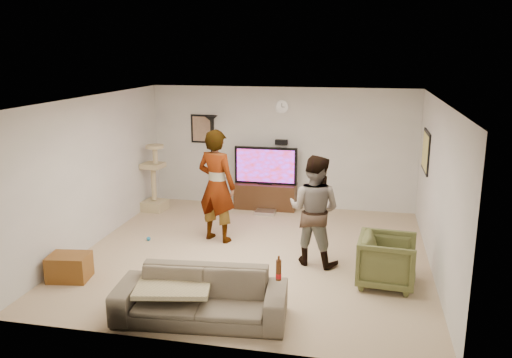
% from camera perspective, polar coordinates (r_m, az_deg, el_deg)
% --- Properties ---
extents(floor, '(5.50, 5.50, 0.02)m').
position_cam_1_polar(floor, '(8.55, -0.21, -8.23)').
color(floor, tan).
rests_on(floor, ground).
extents(ceiling, '(5.50, 5.50, 0.02)m').
position_cam_1_polar(ceiling, '(7.95, -0.22, 8.83)').
color(ceiling, white).
rests_on(ceiling, wall_back).
extents(wall_back, '(5.50, 0.04, 2.50)m').
position_cam_1_polar(wall_back, '(10.81, 2.83, 3.43)').
color(wall_back, silver).
rests_on(wall_back, floor).
extents(wall_front, '(5.50, 0.04, 2.50)m').
position_cam_1_polar(wall_front, '(5.62, -6.11, -6.64)').
color(wall_front, silver).
rests_on(wall_front, floor).
extents(wall_left, '(0.04, 5.50, 2.50)m').
position_cam_1_polar(wall_left, '(9.13, -17.36, 0.84)').
color(wall_left, silver).
rests_on(wall_left, floor).
extents(wall_right, '(0.04, 5.50, 2.50)m').
position_cam_1_polar(wall_right, '(8.07, 19.26, -0.98)').
color(wall_right, silver).
rests_on(wall_right, floor).
extents(wall_clock, '(0.26, 0.04, 0.26)m').
position_cam_1_polar(wall_clock, '(10.66, 2.86, 7.90)').
color(wall_clock, white).
rests_on(wall_clock, wall_back).
extents(wall_speaker, '(0.25, 0.10, 0.10)m').
position_cam_1_polar(wall_speaker, '(10.73, 2.79, 4.05)').
color(wall_speaker, black).
rests_on(wall_speaker, wall_back).
extents(picture_back, '(0.42, 0.03, 0.52)m').
position_cam_1_polar(picture_back, '(11.12, -5.88, 5.50)').
color(picture_back, '#876B55').
rests_on(picture_back, wall_back).
extents(picture_right, '(0.03, 0.78, 0.62)m').
position_cam_1_polar(picture_right, '(9.56, 18.11, 2.89)').
color(picture_right, '#D6CA6A').
rests_on(picture_right, wall_right).
extents(tv_stand, '(1.27, 0.45, 0.53)m').
position_cam_1_polar(tv_stand, '(10.84, 1.06, -1.87)').
color(tv_stand, '#362011').
rests_on(tv_stand, floor).
extents(console_box, '(0.40, 0.30, 0.07)m').
position_cam_1_polar(console_box, '(10.53, 1.02, -3.67)').
color(console_box, silver).
rests_on(console_box, floor).
extents(tv, '(1.30, 0.08, 0.77)m').
position_cam_1_polar(tv, '(10.69, 1.08, 1.48)').
color(tv, black).
rests_on(tv, tv_stand).
extents(tv_screen, '(1.19, 0.01, 0.68)m').
position_cam_1_polar(tv_screen, '(10.64, 1.03, 1.43)').
color(tv_screen, '#7326EE').
rests_on(tv_screen, tv).
extents(floor_lamp, '(0.32, 0.32, 1.91)m').
position_cam_1_polar(floor_lamp, '(10.94, -4.87, 1.95)').
color(floor_lamp, black).
rests_on(floor_lamp, floor).
extents(cat_tree, '(0.50, 0.50, 1.39)m').
position_cam_1_polar(cat_tree, '(10.81, -11.18, 0.17)').
color(cat_tree, tan).
rests_on(cat_tree, floor).
extents(person_left, '(0.82, 0.66, 1.95)m').
position_cam_1_polar(person_left, '(8.87, -4.34, -0.75)').
color(person_left, '#B6B6B6').
rests_on(person_left, floor).
extents(person_right, '(0.97, 0.85, 1.71)m').
position_cam_1_polar(person_right, '(7.97, 6.38, -3.42)').
color(person_right, navy).
rests_on(person_right, floor).
extents(sofa, '(2.15, 1.00, 0.61)m').
position_cam_1_polar(sofa, '(6.53, -6.08, -12.66)').
color(sofa, brown).
rests_on(sofa, floor).
extents(throw_blanket, '(1.02, 0.86, 0.06)m').
position_cam_1_polar(throw_blanket, '(6.59, -9.01, -11.47)').
color(throw_blanket, tan).
rests_on(throw_blanket, sofa).
extents(beer_bottle, '(0.06, 0.06, 0.25)m').
position_cam_1_polar(beer_bottle, '(6.14, 2.49, -9.96)').
color(beer_bottle, '#4C250D').
rests_on(beer_bottle, sofa).
extents(armchair, '(0.85, 0.83, 0.72)m').
position_cam_1_polar(armchair, '(7.57, 14.16, -8.69)').
color(armchair, brown).
rests_on(armchair, floor).
extents(side_table, '(0.62, 0.50, 0.37)m').
position_cam_1_polar(side_table, '(8.04, -19.78, -9.08)').
color(side_table, brown).
rests_on(side_table, floor).
extents(toy_ball, '(0.07, 0.07, 0.07)m').
position_cam_1_polar(toy_ball, '(9.28, -11.70, -6.43)').
color(toy_ball, teal).
rests_on(toy_ball, floor).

